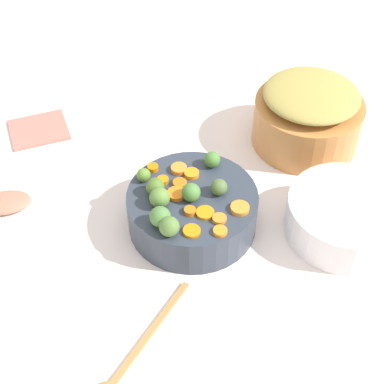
{
  "coord_description": "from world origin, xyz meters",
  "views": [
    {
      "loc": [
        0.2,
        -0.87,
        0.98
      ],
      "look_at": [
        -0.0,
        -0.04,
        0.12
      ],
      "focal_mm": 54.25,
      "sensor_mm": 36.0,
      "label": 1
    }
  ],
  "objects_px": {
    "serving_bowl_carrots": "(192,210)",
    "casserole_dish": "(345,217)",
    "metal_pot": "(307,123)",
    "wooden_spoon": "(123,370)",
    "ham_plate": "(6,202)"
  },
  "relations": [
    {
      "from": "serving_bowl_carrots",
      "to": "casserole_dish",
      "type": "distance_m",
      "value": 0.33
    },
    {
      "from": "serving_bowl_carrots",
      "to": "casserole_dish",
      "type": "height_order",
      "value": "serving_bowl_carrots"
    },
    {
      "from": "casserole_dish",
      "to": "ham_plate",
      "type": "bearing_deg",
      "value": -172.19
    },
    {
      "from": "wooden_spoon",
      "to": "casserole_dish",
      "type": "distance_m",
      "value": 0.56
    },
    {
      "from": "ham_plate",
      "to": "serving_bowl_carrots",
      "type": "bearing_deg",
      "value": 5.66
    },
    {
      "from": "serving_bowl_carrots",
      "to": "casserole_dish",
      "type": "relative_size",
      "value": 1.12
    },
    {
      "from": "serving_bowl_carrots",
      "to": "casserole_dish",
      "type": "xyz_separation_m",
      "value": [
        0.32,
        0.06,
        -0.0
      ]
    },
    {
      "from": "casserole_dish",
      "to": "serving_bowl_carrots",
      "type": "bearing_deg",
      "value": -169.38
    },
    {
      "from": "serving_bowl_carrots",
      "to": "ham_plate",
      "type": "height_order",
      "value": "serving_bowl_carrots"
    },
    {
      "from": "ham_plate",
      "to": "metal_pot",
      "type": "bearing_deg",
      "value": 31.38
    },
    {
      "from": "casserole_dish",
      "to": "metal_pot",
      "type": "bearing_deg",
      "value": 111.51
    },
    {
      "from": "serving_bowl_carrots",
      "to": "wooden_spoon",
      "type": "height_order",
      "value": "serving_bowl_carrots"
    },
    {
      "from": "metal_pot",
      "to": "wooden_spoon",
      "type": "xyz_separation_m",
      "value": [
        -0.24,
        -0.72,
        -0.05
      ]
    },
    {
      "from": "serving_bowl_carrots",
      "to": "metal_pot",
      "type": "distance_m",
      "value": 0.4
    },
    {
      "from": "metal_pot",
      "to": "casserole_dish",
      "type": "distance_m",
      "value": 0.31
    }
  ]
}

